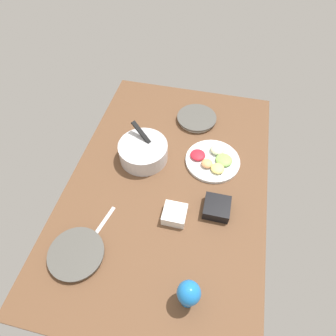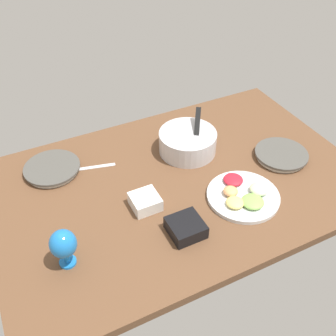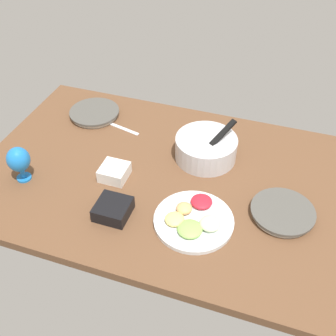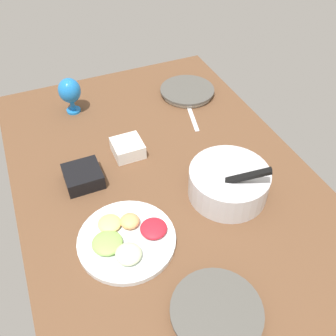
# 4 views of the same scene
# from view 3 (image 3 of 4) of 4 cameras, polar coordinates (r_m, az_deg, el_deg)

# --- Properties ---
(ground_plane) EXTENTS (1.60, 1.04, 0.04)m
(ground_plane) POSITION_cam_3_polar(r_m,az_deg,el_deg) (1.75, -0.54, -1.45)
(ground_plane) COLOR brown
(dinner_plate_left) EXTENTS (0.25, 0.25, 0.03)m
(dinner_plate_left) POSITION_cam_3_polar(r_m,az_deg,el_deg) (2.11, -10.25, 7.58)
(dinner_plate_left) COLOR silver
(dinner_plate_left) RESTS_ON ground_plane
(dinner_plate_right) EXTENTS (0.25, 0.25, 0.03)m
(dinner_plate_right) POSITION_cam_3_polar(r_m,az_deg,el_deg) (1.62, 15.75, -6.04)
(dinner_plate_right) COLOR silver
(dinner_plate_right) RESTS_ON ground_plane
(mixing_bowl) EXTENTS (0.27, 0.27, 0.17)m
(mixing_bowl) POSITION_cam_3_polar(r_m,az_deg,el_deg) (1.80, 5.35, 2.89)
(mixing_bowl) COLOR silver
(mixing_bowl) RESTS_ON ground_plane
(fruit_platter) EXTENTS (0.30, 0.30, 0.05)m
(fruit_platter) POSITION_cam_3_polar(r_m,az_deg,el_deg) (1.54, 3.62, -7.23)
(fruit_platter) COLOR silver
(fruit_platter) RESTS_ON ground_plane
(hurricane_glass_blue) EXTENTS (0.09, 0.09, 0.16)m
(hurricane_glass_blue) POSITION_cam_3_polar(r_m,az_deg,el_deg) (1.76, -20.19, 1.02)
(hurricane_glass_blue) COLOR blue
(hurricane_glass_blue) RESTS_ON ground_plane
(square_bowl_black) EXTENTS (0.13, 0.13, 0.06)m
(square_bowl_black) POSITION_cam_3_polar(r_m,az_deg,el_deg) (1.57, -7.72, -5.65)
(square_bowl_black) COLOR black
(square_bowl_black) RESTS_ON ground_plane
(square_bowl_white) EXTENTS (0.11, 0.11, 0.06)m
(square_bowl_white) POSITION_cam_3_polar(r_m,az_deg,el_deg) (1.72, -7.54, -0.49)
(square_bowl_white) COLOR white
(square_bowl_white) RESTS_ON ground_plane
(fork_by_left_plate) EXTENTS (0.18, 0.06, 0.01)m
(fork_by_left_plate) POSITION_cam_3_polar(r_m,az_deg,el_deg) (2.00, -6.30, 5.55)
(fork_by_left_plate) COLOR silver
(fork_by_left_plate) RESTS_ON ground_plane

